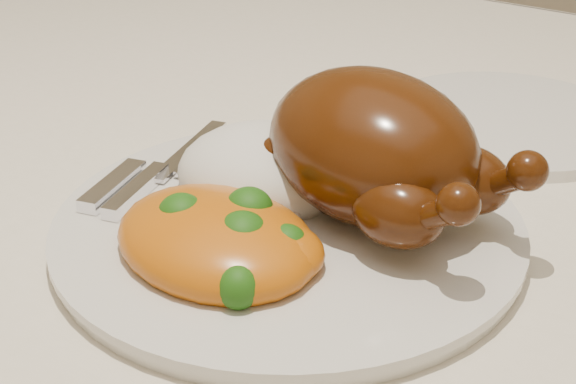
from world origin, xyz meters
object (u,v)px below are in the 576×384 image
Objects in this scene: dinner_plate at (288,227)px; roast_chicken at (376,149)px; side_plate at (508,120)px; dining_table at (277,233)px.

roast_chicken reaches higher than dinner_plate.
dining_table is at bearing -141.00° from side_plate.
dining_table is 0.24m from roast_chicken.
dining_table is at bearing 129.57° from dinner_plate.
roast_chicken is at bearing -90.87° from side_plate.
side_plate is at bearing 102.93° from roast_chicken.
roast_chicken is at bearing 45.13° from dinner_plate.
roast_chicken is (0.04, 0.04, 0.05)m from dinner_plate.
dining_table is 8.01× the size of roast_chicken.
side_plate is 1.10× the size of roast_chicken.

